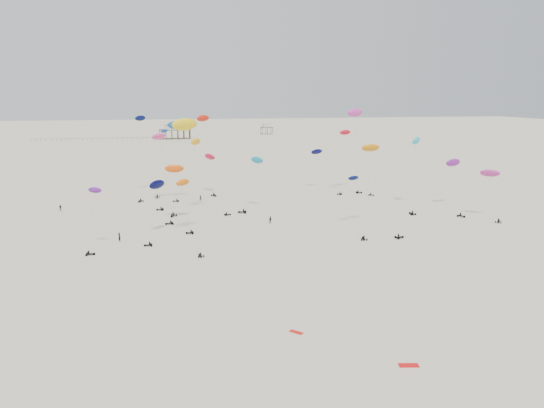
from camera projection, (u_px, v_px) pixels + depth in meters
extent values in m
plane|color=beige|center=(214.00, 167.00, 218.65)|extent=(900.00, 900.00, 0.00)
cube|color=brown|center=(175.00, 130.00, 358.80)|extent=(21.00, 13.00, 0.30)
cube|color=silver|center=(175.00, 127.00, 358.44)|extent=(14.00, 8.40, 3.20)
cube|color=#B2B2AD|center=(175.00, 125.00, 358.09)|extent=(15.00, 9.00, 0.30)
cube|color=brown|center=(267.00, 127.00, 402.41)|extent=(9.00, 7.00, 0.30)
cube|color=silver|center=(267.00, 126.00, 402.13)|extent=(5.60, 4.20, 2.40)
cube|color=#B2B2AD|center=(267.00, 124.00, 401.86)|extent=(6.00, 4.50, 0.30)
cube|color=black|center=(95.00, 138.00, 348.82)|extent=(80.00, 0.10, 0.10)
cylinder|color=gray|center=(358.00, 164.00, 157.90)|extent=(0.03, 0.03, 19.45)
ellipsoid|color=red|center=(345.00, 132.00, 159.00)|extent=(3.92, 2.21, 1.85)
cylinder|color=gray|center=(367.00, 192.00, 112.98)|extent=(0.03, 0.03, 20.55)
ellipsoid|color=orange|center=(371.00, 148.00, 117.11)|extent=(4.27, 1.91, 2.11)
cylinder|color=gray|center=(153.00, 215.00, 108.15)|extent=(0.03, 0.03, 13.55)
ellipsoid|color=#04063A|center=(157.00, 184.00, 111.91)|extent=(4.20, 4.33, 2.18)
cylinder|color=gray|center=(184.00, 179.00, 131.29)|extent=(0.03, 0.03, 18.42)
ellipsoid|color=#F8AE14|center=(196.00, 142.00, 132.98)|extent=(3.49, 3.93, 1.91)
cylinder|color=gray|center=(212.00, 177.00, 157.53)|extent=(0.03, 0.03, 11.20)
ellipsoid|color=red|center=(210.00, 157.00, 159.21)|extent=(4.24, 5.21, 2.39)
cylinder|color=gray|center=(328.00, 173.00, 163.18)|extent=(0.03, 0.03, 17.28)
ellipsoid|color=#050645|center=(317.00, 152.00, 168.16)|extent=(4.78, 3.43, 2.18)
cylinder|color=gray|center=(457.00, 189.00, 135.34)|extent=(0.03, 0.03, 17.82)
ellipsoid|color=#811B96|center=(453.00, 163.00, 141.33)|extent=(5.32, 3.17, 2.48)
cylinder|color=gray|center=(215.00, 167.00, 130.17)|extent=(0.03, 0.03, 23.33)
ellipsoid|color=red|center=(203.00, 118.00, 129.37)|extent=(4.05, 3.43, 1.93)
cylinder|color=gray|center=(414.00, 177.00, 135.96)|extent=(0.03, 0.03, 20.23)
ellipsoid|color=#1DB8DA|center=(416.00, 141.00, 140.24)|extent=(4.88, 4.97, 2.49)
cylinder|color=gray|center=(250.00, 186.00, 135.67)|extent=(0.03, 0.03, 13.54)
ellipsoid|color=#1888B6|center=(257.00, 160.00, 137.79)|extent=(3.54, 4.16, 2.00)
cylinder|color=gray|center=(168.00, 170.00, 145.93)|extent=(0.03, 0.03, 17.18)
ellipsoid|color=#F73A90|center=(159.00, 136.00, 144.19)|extent=(4.88, 4.75, 2.34)
cylinder|color=gray|center=(375.00, 207.00, 114.66)|extent=(0.03, 0.03, 17.31)
ellipsoid|color=#050D45|center=(353.00, 178.00, 119.39)|extent=(3.06, 1.96, 1.40)
cylinder|color=gray|center=(176.00, 203.00, 124.15)|extent=(0.03, 0.03, 10.03)
ellipsoid|color=orange|center=(183.00, 182.00, 126.45)|extent=(4.14, 3.63, 1.99)
cylinder|color=gray|center=(169.00, 167.00, 140.48)|extent=(0.03, 0.03, 23.19)
ellipsoid|color=#1556A4|center=(178.00, 125.00, 144.30)|extent=(5.75, 2.22, 2.84)
cylinder|color=gray|center=(357.00, 154.00, 159.94)|extent=(0.03, 0.03, 22.62)
ellipsoid|color=#E134B5|center=(355.00, 113.00, 159.30)|extent=(6.16, 3.95, 2.84)
cylinder|color=gray|center=(192.00, 189.00, 101.64)|extent=(0.03, 0.03, 25.89)
ellipsoid|color=yellow|center=(185.00, 124.00, 105.76)|extent=(6.18, 4.74, 2.90)
cylinder|color=gray|center=(494.00, 198.00, 125.65)|extent=(0.03, 0.03, 11.17)
ellipsoid|color=#C02D97|center=(490.00, 173.00, 127.66)|extent=(4.89, 4.30, 2.31)
cylinder|color=gray|center=(182.00, 200.00, 119.07)|extent=(0.03, 0.03, 18.24)
ellipsoid|color=#F9520D|center=(174.00, 169.00, 124.50)|extent=(4.50, 1.65, 2.14)
cylinder|color=gray|center=(140.00, 159.00, 152.08)|extent=(0.03, 0.03, 25.58)
ellipsoid|color=#050E42|center=(140.00, 118.00, 156.76)|extent=(3.78, 3.38, 1.84)
cylinder|color=gray|center=(161.00, 163.00, 158.22)|extent=(0.03, 0.03, 22.20)
ellipsoid|color=#0C3CA2|center=(164.00, 131.00, 163.40)|extent=(3.07, 3.24, 1.51)
cylinder|color=gray|center=(92.00, 222.00, 100.13)|extent=(0.03, 0.03, 11.66)
ellipsoid|color=#6B1C9B|center=(95.00, 190.00, 101.82)|extent=(3.02, 2.09, 1.40)
imported|color=black|center=(120.00, 241.00, 107.86)|extent=(0.90, 0.95, 2.15)
imported|color=black|center=(271.00, 223.00, 122.95)|extent=(1.04, 0.72, 1.96)
imported|color=black|center=(61.00, 211.00, 136.14)|extent=(1.29, 0.99, 1.93)
imported|color=black|center=(201.00, 201.00, 149.12)|extent=(0.69, 0.48, 1.88)
cube|color=red|center=(409.00, 366.00, 58.30)|extent=(2.34, 1.33, 0.08)
cube|color=red|center=(296.00, 332.00, 66.47)|extent=(1.74, 1.80, 0.07)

